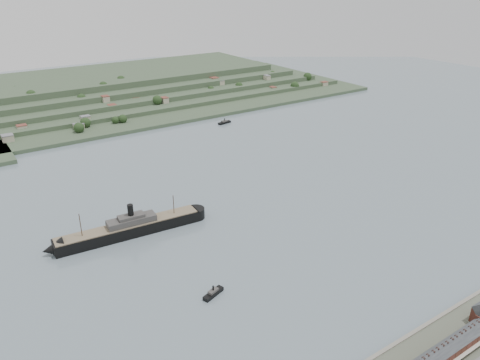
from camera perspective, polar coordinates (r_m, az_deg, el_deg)
ground at (r=348.92m, az=1.47°, el=-4.14°), size 1400.00×1400.00×0.00m
terrace_row at (r=245.31m, az=23.96°, el=-18.47°), size 55.60×9.80×11.07m
far_peninsula at (r=692.89m, az=-15.97°, el=10.33°), size 760.00×309.00×30.00m
steamship at (r=327.91m, az=-13.80°, el=-5.87°), size 112.48×21.32×26.97m
tugboat at (r=267.23m, az=-3.28°, el=-13.59°), size 14.44×8.11×6.30m
ferry_east at (r=560.48m, az=-1.91°, el=7.05°), size 17.55×7.43×6.38m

